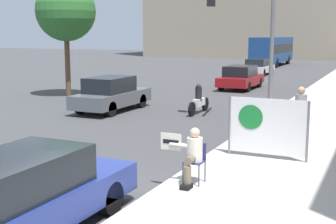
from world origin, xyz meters
TOP-DOWN VIEW (x-y plane):
  - ground_plane at (0.00, 0.00)m, footprint 160.00×160.00m
  - sidewalk_curb at (3.64, 15.00)m, footprint 4.17×90.00m
  - seated_protester at (2.15, 1.47)m, footprint 0.97×0.77m
  - pedestrian_behind at (3.63, 6.17)m, footprint 0.34×0.34m
  - protest_banner at (3.10, 4.28)m, footprint 2.10×0.06m
  - traffic_light_pole at (0.86, 10.32)m, footprint 2.58×2.35m
  - parked_car_curbside at (0.49, -1.86)m, footprint 1.71×4.59m
  - car_on_road_nearest at (-5.18, 9.97)m, footprint 1.73×4.30m
  - car_on_road_midblock at (-2.38, 20.56)m, footprint 1.87×4.39m
  - car_on_road_distant at (-3.90, 30.86)m, footprint 1.76×4.68m
  - city_bus_on_road at (-5.55, 43.25)m, footprint 2.57×10.04m
  - motorcycle_on_road at (-1.42, 11.00)m, footprint 0.28×2.19m
  - street_tree_near_curb at (-9.98, 13.23)m, footprint 3.22×3.22m

SIDE VIEW (x-z plane):
  - ground_plane at x=0.00m, z-range 0.00..0.00m
  - sidewalk_curb at x=3.64m, z-range 0.00..0.18m
  - motorcycle_on_road at x=-1.42m, z-range -0.09..1.18m
  - car_on_road_distant at x=-3.90m, z-range 0.01..1.37m
  - car_on_road_midblock at x=-2.38m, z-range 0.00..1.45m
  - parked_car_curbside at x=0.49m, z-range 0.00..1.46m
  - car_on_road_nearest at x=-5.18m, z-range -0.01..1.52m
  - seated_protester at x=2.15m, z-range 0.23..1.46m
  - protest_banner at x=3.10m, z-range 0.23..1.80m
  - pedestrian_behind at x=3.63m, z-range 0.20..1.91m
  - city_bus_on_road at x=-5.55m, z-range 0.24..3.28m
  - traffic_light_pole at x=0.86m, z-range 1.11..6.52m
  - street_tree_near_curb at x=-9.98m, z-range 1.47..7.67m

